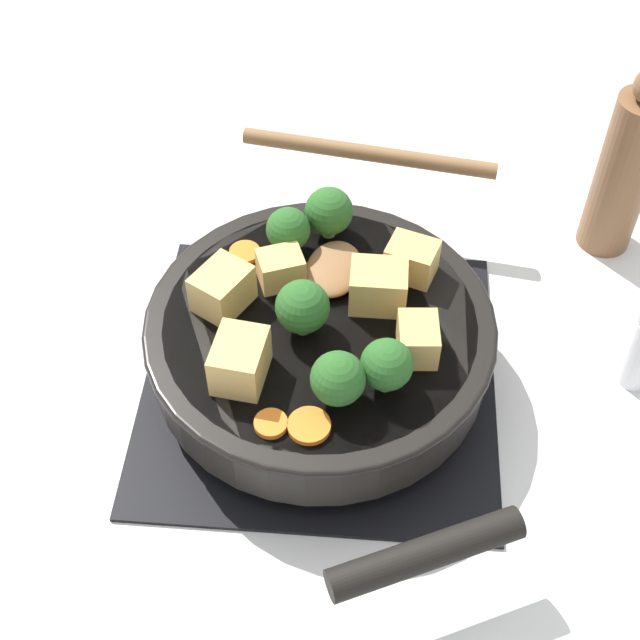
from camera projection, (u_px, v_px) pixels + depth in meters
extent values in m
plane|color=silver|center=(320.00, 378.00, 0.80)|extent=(2.40, 2.40, 0.00)
cube|color=black|center=(320.00, 375.00, 0.80)|extent=(0.31, 0.31, 0.01)
torus|color=black|center=(320.00, 364.00, 0.78)|extent=(0.24, 0.24, 0.01)
cube|color=black|center=(320.00, 364.00, 0.78)|extent=(0.01, 0.23, 0.01)
cube|color=black|center=(320.00, 364.00, 0.78)|extent=(0.23, 0.01, 0.01)
cylinder|color=black|center=(320.00, 340.00, 0.76)|extent=(0.29, 0.29, 0.05)
cylinder|color=brown|center=(320.00, 337.00, 0.75)|extent=(0.26, 0.26, 0.05)
torus|color=black|center=(320.00, 323.00, 0.74)|extent=(0.30, 0.30, 0.01)
cylinder|color=black|center=(426.00, 554.00, 0.62)|extent=(0.08, 0.14, 0.02)
ellipsoid|color=brown|center=(334.00, 269.00, 0.77)|extent=(0.07, 0.06, 0.01)
cylinder|color=brown|center=(368.00, 153.00, 0.87)|extent=(0.05, 0.25, 0.02)
cube|color=tan|center=(418.00, 339.00, 0.70)|extent=(0.04, 0.03, 0.03)
cube|color=tan|center=(281.00, 268.00, 0.76)|extent=(0.04, 0.05, 0.03)
cube|color=tan|center=(412.00, 260.00, 0.76)|extent=(0.04, 0.05, 0.03)
cube|color=tan|center=(240.00, 361.00, 0.69)|extent=(0.05, 0.04, 0.04)
cube|color=tan|center=(222.00, 289.00, 0.74)|extent=(0.06, 0.05, 0.04)
cube|color=tan|center=(378.00, 286.00, 0.74)|extent=(0.04, 0.05, 0.04)
cylinder|color=#709956|center=(338.00, 396.00, 0.68)|extent=(0.01, 0.01, 0.01)
sphere|color=#285B23|center=(338.00, 378.00, 0.66)|extent=(0.04, 0.04, 0.04)
cylinder|color=#709956|center=(385.00, 381.00, 0.69)|extent=(0.01, 0.01, 0.01)
sphere|color=#285B23|center=(387.00, 365.00, 0.67)|extent=(0.04, 0.04, 0.04)
cylinder|color=#709956|center=(303.00, 325.00, 0.73)|extent=(0.01, 0.01, 0.01)
sphere|color=#285B23|center=(302.00, 307.00, 0.71)|extent=(0.04, 0.04, 0.04)
cylinder|color=#709956|center=(326.00, 229.00, 0.80)|extent=(0.01, 0.01, 0.01)
sphere|color=#285B23|center=(326.00, 211.00, 0.78)|extent=(0.04, 0.04, 0.04)
cylinder|color=#709956|center=(289.00, 246.00, 0.79)|extent=(0.01, 0.01, 0.01)
sphere|color=#285B23|center=(288.00, 229.00, 0.77)|extent=(0.04, 0.04, 0.04)
cylinder|color=orange|center=(271.00, 424.00, 0.67)|extent=(0.03, 0.03, 0.01)
cylinder|color=orange|center=(245.00, 253.00, 0.79)|extent=(0.03, 0.03, 0.01)
cylinder|color=orange|center=(310.00, 426.00, 0.67)|extent=(0.03, 0.03, 0.01)
cylinder|color=brown|center=(623.00, 175.00, 0.85)|extent=(0.05, 0.05, 0.17)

